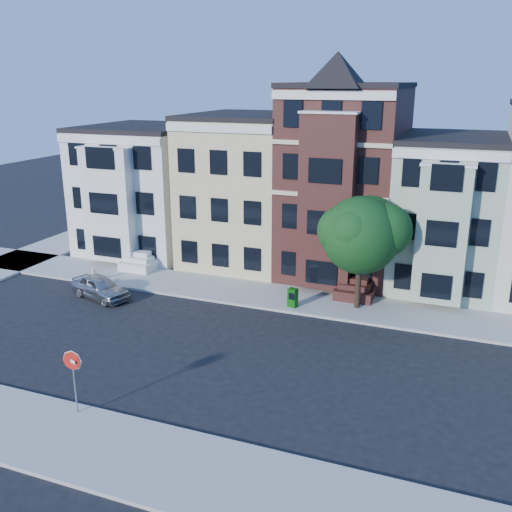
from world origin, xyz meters
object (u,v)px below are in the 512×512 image
at_px(newspaper_box, 293,298).
at_px(fire_hydrant, 94,276).
at_px(street_tree, 361,240).
at_px(parked_car, 100,287).
at_px(stop_sign, 74,378).

distance_m(newspaper_box, fire_hydrant, 13.19).
bearing_deg(fire_hydrant, newspaper_box, 1.84).
xyz_separation_m(street_tree, newspaper_box, (-3.43, -1.20, -3.39)).
bearing_deg(fire_hydrant, parked_car, -46.39).
xyz_separation_m(street_tree, parked_car, (-14.62, -3.71, -3.39)).
bearing_deg(stop_sign, street_tree, 79.75).
xyz_separation_m(street_tree, stop_sign, (-7.95, -14.46, -2.45)).
bearing_deg(stop_sign, newspaper_box, 89.71).
distance_m(street_tree, newspaper_box, 4.97).
relative_size(street_tree, stop_sign, 2.65).
relative_size(fire_hydrant, stop_sign, 0.23).
bearing_deg(parked_car, newspaper_box, -59.75).
height_order(fire_hydrant, stop_sign, stop_sign).
distance_m(newspaper_box, stop_sign, 14.04).
distance_m(street_tree, stop_sign, 16.68).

